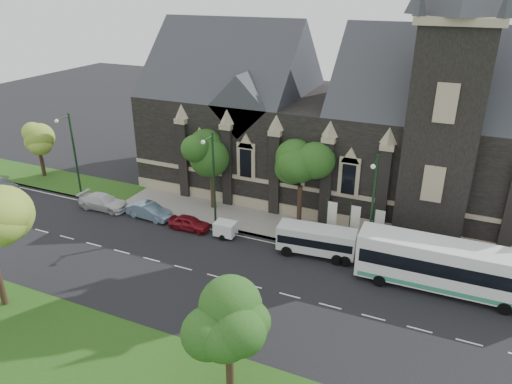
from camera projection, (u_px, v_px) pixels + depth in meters
The scene contains 20 objects.
ground at pixel (216, 276), 36.61m from camera, with size 160.00×160.00×0.00m, color black.
sidewalk at pixel (265, 223), 44.52m from camera, with size 80.00×5.00×0.15m, color gray.
museum at pixel (350, 121), 47.10m from camera, with size 40.00×17.70×29.90m.
tree_park_east at pixel (233, 322), 24.65m from camera, with size 3.40×3.40×6.28m.
tree_walk_right at pixel (304, 166), 42.01m from camera, with size 4.08×4.08×7.80m.
tree_walk_left at pixel (214, 154), 45.39m from camera, with size 3.91×3.91×7.64m.
tree_walk_far at pixel (40, 138), 53.58m from camera, with size 3.40×3.40×6.28m.
street_lamp_near at pixel (372, 203), 36.75m from camera, with size 0.36×1.88×9.00m.
street_lamp_mid at pixel (213, 176), 41.95m from camera, with size 0.36×1.88×9.00m.
street_lamp_far at pixel (73, 151), 47.90m from camera, with size 0.36×1.88×9.00m.
banner_flag_left at pixel (330, 216), 40.83m from camera, with size 0.90×0.10×4.00m.
banner_flag_center at pixel (353, 220), 40.09m from camera, with size 0.90×0.10×4.00m.
banner_flag_right at pixel (377, 224), 39.34m from camera, with size 0.90×0.10×4.00m.
tour_coach at pixel (449, 266), 34.16m from camera, with size 12.94×3.13×3.76m.
shuttle_bus at pixel (317, 239), 38.97m from camera, with size 6.53×2.81×2.46m.
box_trailer at pixel (225, 229), 42.00m from camera, with size 2.68×1.57×1.42m.
sedan at pixel (149, 211), 45.40m from camera, with size 1.58×4.53×1.49m, color #758FA9.
car_far_red at pixel (189, 223), 43.32m from camera, with size 1.56×3.88×1.32m, color maroon.
car_far_white at pixel (103, 202), 47.24m from camera, with size 2.10×5.17×1.50m, color silver.
car_far_grey at pixel (1, 185), 51.24m from camera, with size 1.41×4.04×1.33m, color #4D525A.
Camera 1 is at (15.32, -26.95, 20.75)m, focal length 33.46 mm.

